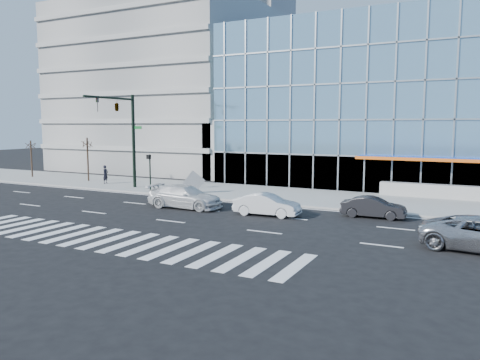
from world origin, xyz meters
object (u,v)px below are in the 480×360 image
object	(u,v)px
white_sedan	(267,205)
tilted_panel	(194,182)
traffic_signal	(122,118)
dark_sedan	(373,207)
street_tree_near	(87,144)
street_tree_far	(31,145)
white_suv	(185,197)
pedestrian	(106,174)
ped_signal_post	(150,167)

from	to	relation	value
white_sedan	tilted_panel	bearing A→B (deg)	55.86
traffic_signal	white_sedan	bearing A→B (deg)	-16.04
dark_sedan	street_tree_near	bearing A→B (deg)	77.48
street_tree_far	white_sedan	distance (m)	31.29
traffic_signal	white_suv	world-z (taller)	traffic_signal
dark_sedan	pedestrian	distance (m)	25.70
tilted_panel	white_sedan	bearing A→B (deg)	-56.24
street_tree_near	tilted_panel	xyz separation A→B (m)	(13.63, -2.21, -2.72)
white_suv	tilted_panel	distance (m)	5.85
street_tree_near	ped_signal_post	bearing A→B (deg)	-15.06
white_sedan	tilted_panel	size ratio (longest dim) A/B	3.18
street_tree_far	tilted_panel	size ratio (longest dim) A/B	2.98
white_sedan	dark_sedan	xyz separation A→B (m)	(6.00, 2.35, -0.05)
ped_signal_post	street_tree_near	xyz separation A→B (m)	(-9.50, 2.56, 1.64)
dark_sedan	street_tree_far	bearing A→B (deg)	79.65
traffic_signal	dark_sedan	world-z (taller)	traffic_signal
traffic_signal	dark_sedan	size ratio (longest dim) A/B	2.10
ped_signal_post	dark_sedan	world-z (taller)	ped_signal_post
white_suv	street_tree_near	bearing A→B (deg)	63.57
white_suv	white_sedan	distance (m)	6.00
street_tree_near	dark_sedan	world-z (taller)	street_tree_near
traffic_signal	white_suv	bearing A→B (deg)	-25.76
street_tree_near	white_sedan	distance (m)	23.67
white_suv	tilted_panel	size ratio (longest dim) A/B	4.05
dark_sedan	tilted_panel	distance (m)	14.92
traffic_signal	pedestrian	distance (m)	6.91
dark_sedan	pedestrian	world-z (taller)	pedestrian
white_suv	traffic_signal	bearing A→B (deg)	62.28
traffic_signal	ped_signal_post	size ratio (longest dim) A/B	2.67
street_tree_near	white_sedan	size ratio (longest dim) A/B	1.02
street_tree_far	white_suv	xyz separation A→B (m)	(24.29, -7.41, -2.68)
traffic_signal	tilted_panel	distance (m)	8.40
traffic_signal	ped_signal_post	xyz separation A→B (m)	(2.50, 0.37, -4.02)
white_suv	white_sedan	xyz separation A→B (m)	(6.00, 0.09, -0.08)
white_sedan	dark_sedan	size ratio (longest dim) A/B	1.08
tilted_panel	dark_sedan	bearing A→B (deg)	-36.36
white_sedan	pedestrian	size ratio (longest dim) A/B	2.44
dark_sedan	traffic_signal	bearing A→B (deg)	81.97
street_tree_near	pedestrian	bearing A→B (deg)	-14.71
traffic_signal	street_tree_near	distance (m)	7.96
pedestrian	tilted_panel	distance (m)	10.78
pedestrian	tilted_panel	world-z (taller)	tilted_panel
traffic_signal	street_tree_far	distance (m)	15.53
street_tree_far	pedestrian	xyz separation A→B (m)	(10.95, -0.77, -2.45)
ped_signal_post	white_sedan	world-z (taller)	ped_signal_post
street_tree_near	white_suv	size ratio (longest dim) A/B	0.80
pedestrian	dark_sedan	bearing A→B (deg)	-104.20
street_tree_near	tilted_panel	bearing A→B (deg)	-9.20
white_sedan	tilted_panel	xyz separation A→B (m)	(-8.66, 5.12, 0.38)
ped_signal_post	white_suv	xyz separation A→B (m)	(6.79, -4.86, -1.38)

